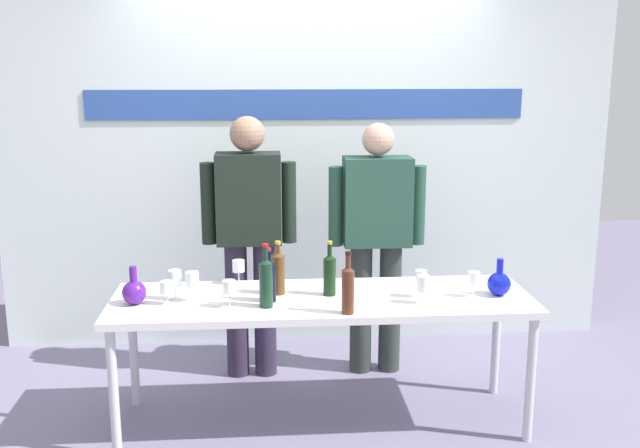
{
  "coord_description": "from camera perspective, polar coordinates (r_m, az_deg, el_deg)",
  "views": [
    {
      "loc": [
        -0.3,
        -3.76,
        1.99
      ],
      "look_at": [
        0.0,
        0.15,
        1.11
      ],
      "focal_mm": 41.06,
      "sensor_mm": 36.0,
      "label": 1
    }
  ],
  "objects": [
    {
      "name": "ground_plane",
      "position": [
        4.27,
        0.16,
        -15.13
      ],
      "size": [
        10.0,
        10.0,
        0.0
      ],
      "primitive_type": "plane",
      "color": "slate"
    },
    {
      "name": "wine_glass_right_0",
      "position": [
        3.98,
        7.89,
        -4.19
      ],
      "size": [
        0.06,
        0.06,
        0.15
      ],
      "color": "white",
      "rests_on": "display_table"
    },
    {
      "name": "wine_glass_left_2",
      "position": [
        3.98,
        -11.24,
        -4.18
      ],
      "size": [
        0.07,
        0.07,
        0.16
      ],
      "color": "white",
      "rests_on": "display_table"
    },
    {
      "name": "wine_bottle_1",
      "position": [
        3.98,
        0.75,
        -3.84
      ],
      "size": [
        0.07,
        0.07,
        0.3
      ],
      "color": "black",
      "rests_on": "display_table"
    },
    {
      "name": "decanter_blue_left",
      "position": [
        3.97,
        -14.29,
        -5.12
      ],
      "size": [
        0.13,
        0.13,
        0.21
      ],
      "color": "#521A8C",
      "rests_on": "display_table"
    },
    {
      "name": "wine_glass_left_1",
      "position": [
        3.92,
        -11.87,
        -4.9
      ],
      "size": [
        0.07,
        0.07,
        0.13
      ],
      "color": "white",
      "rests_on": "display_table"
    },
    {
      "name": "wine_glass_right_1",
      "position": [
        3.88,
        8.06,
        -4.65
      ],
      "size": [
        0.07,
        0.07,
        0.15
      ],
      "color": "white",
      "rests_on": "display_table"
    },
    {
      "name": "wine_glass_right_2",
      "position": [
        4.04,
        11.92,
        -4.22
      ],
      "size": [
        0.06,
        0.06,
        0.14
      ],
      "color": "white",
      "rests_on": "display_table"
    },
    {
      "name": "wine_bottle_2",
      "position": [
        3.69,
        2.19,
        -4.96
      ],
      "size": [
        0.06,
        0.06,
        0.32
      ],
      "color": "#522818",
      "rests_on": "display_table"
    },
    {
      "name": "wine_bottle_3",
      "position": [
        4.0,
        -3.28,
        -3.68
      ],
      "size": [
        0.07,
        0.07,
        0.3
      ],
      "color": "#523518",
      "rests_on": "display_table"
    },
    {
      "name": "display_table",
      "position": [
        4.0,
        0.17,
        -6.49
      ],
      "size": [
        2.27,
        0.68,
        0.74
      ],
      "color": "white",
      "rests_on": "ground"
    },
    {
      "name": "wine_glass_left_0",
      "position": [
        3.93,
        -9.92,
        -4.33
      ],
      "size": [
        0.07,
        0.07,
        0.16
      ],
      "color": "white",
      "rests_on": "display_table"
    },
    {
      "name": "presenter_left",
      "position": [
        4.57,
        -5.53,
        -0.56
      ],
      "size": [
        0.59,
        0.22,
        1.66
      ],
      "color": "#30263D",
      "rests_on": "ground"
    },
    {
      "name": "back_wall",
      "position": [
        5.12,
        -1.01,
        7.17
      ],
      "size": [
        4.26,
        0.11,
        3.0
      ],
      "color": "silver",
      "rests_on": "ground"
    },
    {
      "name": "wine_bottle_4",
      "position": [
        3.79,
        -4.24,
        -4.42
      ],
      "size": [
        0.07,
        0.07,
        0.34
      ],
      "color": "#153221",
      "rests_on": "display_table"
    },
    {
      "name": "presenter_right",
      "position": [
        4.63,
        4.44,
        -0.69
      ],
      "size": [
        0.61,
        0.22,
        1.62
      ],
      "color": "#2E3632",
      "rests_on": "ground"
    },
    {
      "name": "wine_bottle_0",
      "position": [
        3.89,
        -3.99,
        -4.3
      ],
      "size": [
        0.07,
        0.07,
        0.29
      ],
      "color": "black",
      "rests_on": "display_table"
    },
    {
      "name": "decanter_blue_right",
      "position": [
        4.11,
        13.78,
        -4.49
      ],
      "size": [
        0.13,
        0.13,
        0.21
      ],
      "color": "#0F18BF",
      "rests_on": "display_table"
    },
    {
      "name": "wine_glass_left_3",
      "position": [
        3.81,
        -7.09,
        -4.93
      ],
      "size": [
        0.07,
        0.07,
        0.15
      ],
      "color": "white",
      "rests_on": "display_table"
    },
    {
      "name": "wine_glass_left_4",
      "position": [
        4.2,
        -6.37,
        -3.33
      ],
      "size": [
        0.07,
        0.07,
        0.14
      ],
      "color": "white",
      "rests_on": "display_table"
    }
  ]
}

